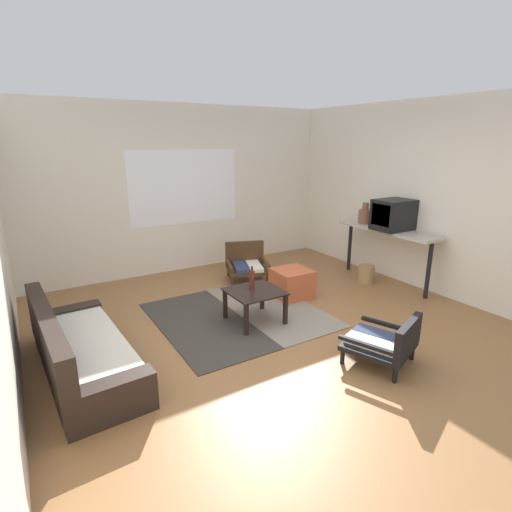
# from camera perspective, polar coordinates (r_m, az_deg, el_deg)

# --- Properties ---
(ground_plane) EXTENTS (7.80, 7.80, 0.00)m
(ground_plane) POSITION_cam_1_polar(r_m,az_deg,el_deg) (4.53, 5.06, -11.76)
(ground_plane) COLOR olive
(far_wall_with_window) EXTENTS (5.60, 0.13, 2.70)m
(far_wall_with_window) POSITION_cam_1_polar(r_m,az_deg,el_deg) (6.75, -10.42, 9.42)
(far_wall_with_window) COLOR silver
(far_wall_with_window) RESTS_ON ground
(side_wall_right) EXTENTS (0.12, 6.60, 2.70)m
(side_wall_right) POSITION_cam_1_polar(r_m,az_deg,el_deg) (6.21, 24.03, 7.71)
(side_wall_right) COLOR silver
(side_wall_right) RESTS_ON ground
(area_rug) EXTENTS (1.98, 1.98, 0.01)m
(area_rug) POSITION_cam_1_polar(r_m,az_deg,el_deg) (5.06, -2.46, -8.50)
(area_rug) COLOR #38332D
(area_rug) RESTS_ON ground
(couch) EXTENTS (0.82, 1.92, 0.67)m
(couch) POSITION_cam_1_polar(r_m,az_deg,el_deg) (4.17, -24.23, -12.61)
(couch) COLOR black
(couch) RESTS_ON ground
(coffee_table) EXTENTS (0.62, 0.60, 0.40)m
(coffee_table) POSITION_cam_1_polar(r_m,az_deg,el_deg) (4.77, -0.18, -5.82)
(coffee_table) COLOR black
(coffee_table) RESTS_ON ground
(armchair_by_window) EXTENTS (0.79, 0.77, 0.56)m
(armchair_by_window) POSITION_cam_1_polar(r_m,az_deg,el_deg) (6.29, -1.39, -1.01)
(armchair_by_window) COLOR #472D19
(armchair_by_window) RESTS_ON ground
(armchair_striped_foreground) EXTENTS (0.76, 0.77, 0.51)m
(armchair_striped_foreground) POSITION_cam_1_polar(r_m,az_deg,el_deg) (4.14, 18.26, -11.65)
(armchair_striped_foreground) COLOR black
(armchair_striped_foreground) RESTS_ON ground
(ottoman_orange) EXTENTS (0.51, 0.51, 0.40)m
(ottoman_orange) POSITION_cam_1_polar(r_m,az_deg,el_deg) (5.60, 5.22, -3.92)
(ottoman_orange) COLOR #BC5633
(ottoman_orange) RESTS_ON ground
(console_shelf) EXTENTS (0.43, 1.64, 0.86)m
(console_shelf) POSITION_cam_1_polar(r_m,az_deg,el_deg) (6.29, 18.42, 2.94)
(console_shelf) COLOR #B2AD9E
(console_shelf) RESTS_ON ground
(crt_television) EXTENTS (0.55, 0.43, 0.45)m
(crt_television) POSITION_cam_1_polar(r_m,az_deg,el_deg) (6.18, 19.19, 5.65)
(crt_television) COLOR black
(crt_television) RESTS_ON console_shelf
(clay_vase) EXTENTS (0.20, 0.20, 0.33)m
(clay_vase) POSITION_cam_1_polar(r_m,az_deg,el_deg) (6.56, 15.44, 5.67)
(clay_vase) COLOR brown
(clay_vase) RESTS_ON console_shelf
(glass_bottle) EXTENTS (0.06, 0.06, 0.29)m
(glass_bottle) POSITION_cam_1_polar(r_m,az_deg,el_deg) (4.76, -0.58, -3.40)
(glass_bottle) COLOR #5B2319
(glass_bottle) RESTS_ON coffee_table
(wicker_basket) EXTENTS (0.25, 0.25, 0.27)m
(wicker_basket) POSITION_cam_1_polar(r_m,az_deg,el_deg) (6.37, 15.59, -2.53)
(wicker_basket) COLOR #9E7A4C
(wicker_basket) RESTS_ON ground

